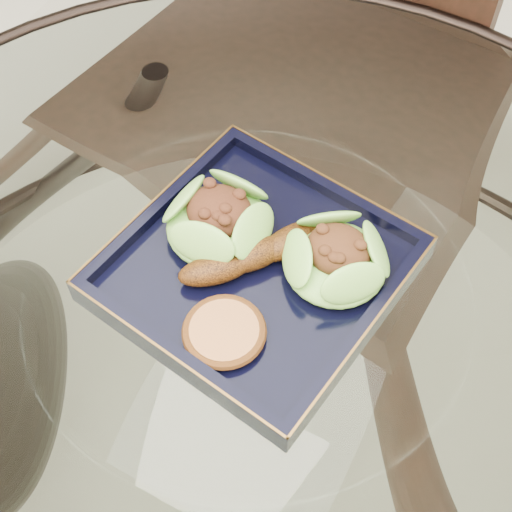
% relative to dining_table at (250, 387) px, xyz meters
% --- Properties ---
extents(dining_table, '(1.13, 1.13, 0.77)m').
position_rel_dining_table_xyz_m(dining_table, '(0.00, 0.00, 0.00)').
color(dining_table, white).
rests_on(dining_table, ground).
extents(dining_chair, '(0.49, 0.49, 1.01)m').
position_rel_dining_table_xyz_m(dining_chair, '(-0.13, 0.47, -0.03)').
color(dining_chair, '#321910').
rests_on(dining_chair, ground).
extents(navy_plate, '(0.31, 0.31, 0.02)m').
position_rel_dining_table_xyz_m(navy_plate, '(-0.02, 0.05, 0.17)').
color(navy_plate, black).
rests_on(navy_plate, dining_table).
extents(lettuce_wrap_left, '(0.15, 0.15, 0.04)m').
position_rel_dining_table_xyz_m(lettuce_wrap_left, '(-0.07, 0.07, 0.20)').
color(lettuce_wrap_left, '#50912A').
rests_on(lettuce_wrap_left, navy_plate).
extents(lettuce_wrap_right, '(0.13, 0.13, 0.04)m').
position_rel_dining_table_xyz_m(lettuce_wrap_right, '(0.06, 0.08, 0.20)').
color(lettuce_wrap_right, '#5FAD32').
rests_on(lettuce_wrap_right, navy_plate).
extents(roasted_plantain, '(0.12, 0.14, 0.03)m').
position_rel_dining_table_xyz_m(roasted_plantain, '(-0.02, 0.05, 0.20)').
color(roasted_plantain, '#592C09').
rests_on(roasted_plantain, navy_plate).
extents(crumb_patty, '(0.09, 0.09, 0.01)m').
position_rel_dining_table_xyz_m(crumb_patty, '(-0.01, -0.04, 0.19)').
color(crumb_patty, '#C07740').
rests_on(crumb_patty, navy_plate).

